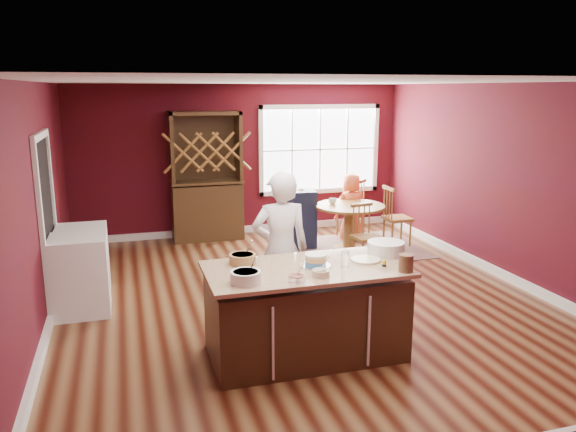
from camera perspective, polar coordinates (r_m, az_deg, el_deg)
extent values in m
plane|color=brown|center=(7.28, 1.19, -8.27)|extent=(7.00, 7.00, 0.00)
plane|color=white|center=(6.79, 1.30, 13.49)|extent=(7.00, 7.00, 0.00)
plane|color=#3C0919|center=(10.26, -4.77, 5.69)|extent=(6.00, 0.00, 6.00)
plane|color=#3C0919|center=(3.84, 17.56, -7.16)|extent=(6.00, 0.00, 6.00)
plane|color=#3C0919|center=(6.65, -24.18, 0.67)|extent=(0.00, 7.00, 7.00)
plane|color=#3C0919|center=(8.32, 21.35, 3.17)|extent=(0.00, 7.00, 7.00)
cube|color=#382814|center=(5.67, 1.77, -10.09)|extent=(1.88, 0.95, 0.83)
cube|color=#D2B887|center=(5.50, 1.80, -5.42)|extent=(1.96, 1.03, 0.04)
cylinder|color=brown|center=(9.44, 6.21, -3.23)|extent=(0.54, 0.54, 0.04)
cylinder|color=brown|center=(9.35, 6.26, -1.26)|extent=(0.19, 0.19, 0.67)
cylinder|color=brown|center=(9.27, 6.31, 0.99)|extent=(1.15, 1.15, 0.04)
imported|color=silver|center=(6.20, -0.75, -3.49)|extent=(0.67, 0.47, 1.76)
cylinder|color=white|center=(5.07, -4.33, -6.21)|extent=(0.28, 0.28, 0.11)
cylinder|color=olive|center=(5.60, -4.64, -4.37)|extent=(0.27, 0.27, 0.10)
cylinder|color=silver|center=(5.09, 0.89, -6.35)|extent=(0.16, 0.16, 0.06)
cylinder|color=beige|center=(5.24, 3.36, -5.81)|extent=(0.16, 0.16, 0.06)
cylinder|color=silver|center=(5.52, 5.83, -4.34)|extent=(0.08, 0.08, 0.16)
cylinder|color=#FFEEB0|center=(5.75, 7.91, -4.43)|extent=(0.30, 0.30, 0.02)
cylinder|color=silver|center=(5.99, 9.90, -3.21)|extent=(0.39, 0.39, 0.13)
cylinder|color=brown|center=(5.46, 11.90, -4.70)|extent=(0.14, 0.14, 0.17)
cube|color=brown|center=(9.44, 6.20, -3.31)|extent=(2.35, 1.82, 0.01)
imported|color=#E55B31|center=(9.87, 6.40, 0.90)|extent=(0.63, 0.46, 1.18)
cylinder|color=beige|center=(9.30, 7.71, 1.16)|extent=(0.19, 0.19, 0.01)
imported|color=white|center=(9.29, 4.55, 1.50)|extent=(0.16, 0.16, 0.10)
cube|color=black|center=(9.90, -8.30, 3.99)|extent=(1.22, 0.51, 2.24)
cube|color=silver|center=(7.10, -20.37, -5.66)|extent=(0.64, 0.62, 0.93)
cube|color=silver|center=(7.72, -20.08, -4.30)|extent=(0.62, 0.60, 0.90)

